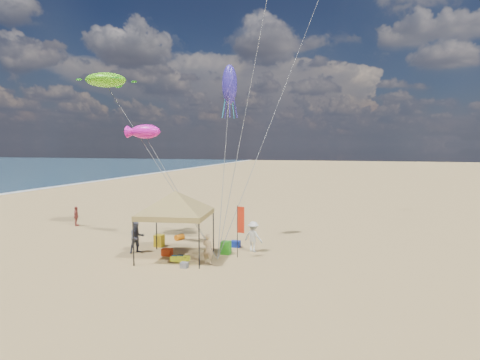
{
  "coord_description": "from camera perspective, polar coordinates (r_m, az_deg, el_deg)",
  "views": [
    {
      "loc": [
        6.52,
        -19.77,
        6.0
      ],
      "look_at": [
        0.0,
        3.0,
        4.0
      ],
      "focal_mm": 31.4,
      "sensor_mm": 36.0,
      "label": 1
    }
  ],
  "objects": [
    {
      "name": "chair_green",
      "position": [
        23.35,
        -1.94,
        -9.18
      ],
      "size": [
        0.5,
        0.5,
        0.7
      ],
      "primitive_type": "cube",
      "color": "#29931A",
      "rests_on": "ground"
    },
    {
      "name": "person_near_b",
      "position": [
        24.17,
        -13.84,
        -7.55
      ],
      "size": [
        1.06,
        1.08,
        1.75
      ],
      "primitive_type": "imported",
      "rotation": [
        0.0,
        0.0,
        0.86
      ],
      "color": "#3A3D50",
      "rests_on": "ground"
    },
    {
      "name": "bag_navy",
      "position": [
        22.13,
        -8.48,
        -10.47
      ],
      "size": [
        0.69,
        0.54,
        0.36
      ],
      "primitive_type": "cylinder",
      "rotation": [
        0.0,
        1.57,
        0.35
      ],
      "color": "#0D213C",
      "rests_on": "ground"
    },
    {
      "name": "feather_flag",
      "position": [
        22.26,
        -0.01,
        -5.84
      ],
      "size": [
        0.42,
        0.11,
        2.8
      ],
      "color": "black",
      "rests_on": "ground"
    },
    {
      "name": "canopy_tent",
      "position": [
        22.18,
        -8.77,
        -1.82
      ],
      "size": [
        6.67,
        6.67,
        4.15
      ],
      "color": "black",
      "rests_on": "ground"
    },
    {
      "name": "squid_kite",
      "position": [
        26.81,
        -1.42,
        12.84
      ],
      "size": [
        1.18,
        1.18,
        2.45
      ],
      "primitive_type": "ellipsoid",
      "rotation": [
        0.0,
        0.0,
        -0.3
      ],
      "color": "#382CAE",
      "rests_on": "ground"
    },
    {
      "name": "fish_kite",
      "position": [
        25.27,
        -12.72,
        6.44
      ],
      "size": [
        2.07,
        1.61,
        0.82
      ],
      "primitive_type": "ellipsoid",
      "rotation": [
        0.0,
        0.0,
        -0.43
      ],
      "color": "#ED15BB",
      "rests_on": "ground"
    },
    {
      "name": "beach_cart",
      "position": [
        21.98,
        -8.15,
        -10.52
      ],
      "size": [
        0.9,
        0.5,
        0.24
      ],
      "primitive_type": "cube",
      "color": "#BACA16",
      "rests_on": "ground"
    },
    {
      "name": "turtle_kite",
      "position": [
        28.08,
        -17.78,
        12.81
      ],
      "size": [
        2.94,
        2.53,
        0.86
      ],
      "primitive_type": "ellipsoid",
      "rotation": [
        0.0,
        0.0,
        0.19
      ],
      "color": "#5BD716",
      "rests_on": "ground"
    },
    {
      "name": "cooler_red",
      "position": [
        23.38,
        -9.89,
        -9.63
      ],
      "size": [
        0.54,
        0.38,
        0.38
      ],
      "primitive_type": "cube",
      "color": "red",
      "rests_on": "ground"
    },
    {
      "name": "crate_grey",
      "position": [
        21.04,
        -7.58,
        -11.39
      ],
      "size": [
        0.34,
        0.3,
        0.28
      ],
      "primitive_type": "cube",
      "color": "slate",
      "rests_on": "ground"
    },
    {
      "name": "person_near_a",
      "position": [
        21.46,
        -4.39,
        -9.28
      ],
      "size": [
        0.57,
        0.37,
        1.55
      ],
      "primitive_type": "imported",
      "rotation": [
        0.0,
        0.0,
        3.13
      ],
      "color": "tan",
      "rests_on": "ground"
    },
    {
      "name": "person_near_c",
      "position": [
        23.72,
        1.82,
        -7.69
      ],
      "size": [
        1.25,
        0.95,
        1.72
      ],
      "primitive_type": "imported",
      "rotation": [
        0.0,
        0.0,
        2.83
      ],
      "color": "silver",
      "rests_on": "ground"
    },
    {
      "name": "cooler_blue",
      "position": [
        24.86,
        -0.6,
        -8.69
      ],
      "size": [
        0.54,
        0.38,
        0.38
      ],
      "primitive_type": "cube",
      "color": "#132B9D",
      "rests_on": "ground"
    },
    {
      "name": "chair_yellow",
      "position": [
        25.43,
        -10.92,
        -8.1
      ],
      "size": [
        0.5,
        0.5,
        0.7
      ],
      "primitive_type": "cube",
      "color": "gold",
      "rests_on": "ground"
    },
    {
      "name": "person_far_a",
      "position": [
        33.33,
        -21.37,
        -4.6
      ],
      "size": [
        0.68,
        0.93,
        1.46
      ],
      "primitive_type": "imported",
      "rotation": [
        0.0,
        0.0,
        1.99
      ],
      "color": "#A2473E",
      "rests_on": "ground"
    },
    {
      "name": "bag_orange",
      "position": [
        26.96,
        -8.23,
        -7.69
      ],
      "size": [
        0.54,
        0.69,
        0.36
      ],
      "primitive_type": "cylinder",
      "rotation": [
        0.0,
        1.57,
        1.22
      ],
      "color": "#C6610B",
      "rests_on": "ground"
    },
    {
      "name": "ground",
      "position": [
        21.66,
        -2.23,
        -11.26
      ],
      "size": [
        280.0,
        280.0,
        0.0
      ],
      "primitive_type": "plane",
      "color": "tan",
      "rests_on": "ground"
    }
  ]
}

